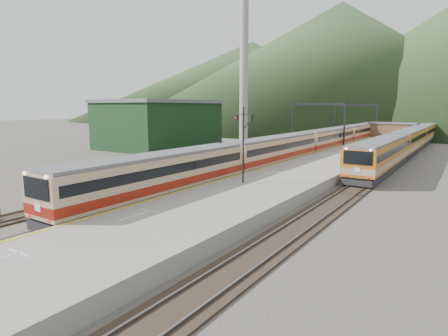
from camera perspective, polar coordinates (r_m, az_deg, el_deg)
The scene contains 17 objects.
track_main at distance 53.07m, azimuth 11.36°, elevation 1.26°, with size 2.60×200.00×0.23m.
track_far at distance 55.13m, azimuth 6.54°, elevation 1.67°, with size 2.60×200.00×0.23m.
track_second at distance 49.95m, azimuth 23.65°, elevation 0.17°, with size 2.60×200.00×0.23m.
platform at distance 49.29m, azimuth 16.52°, elevation 0.97°, with size 8.00×100.00×1.00m, color gray.
gantry_near at distance 67.64m, azimuth 14.12°, elevation 7.53°, with size 9.55×0.25×8.00m.
gantry_far at distance 91.58m, azimuth 19.41°, elevation 7.65°, with size 9.55×0.25×8.00m.
warehouse at distance 69.73m, azimuth -9.80°, elevation 6.67°, with size 14.50×20.50×8.60m.
smokestack at distance 82.50m, azimuth 3.05°, elevation 14.59°, with size 1.80×1.80×30.00m, color #9E998E.
station_shed at distance 88.01m, azimuth 24.33°, elevation 5.35°, with size 9.40×4.40×3.10m.
hill_a at distance 208.77m, azimuth 17.29°, elevation 15.05°, with size 180.00×180.00×60.00m, color #2A4A25.
hill_d at distance 286.03m, azimuth 4.29°, elevation 13.23°, with size 200.00×200.00×55.00m, color #2A4A25.
main_train at distance 64.62m, azimuth 15.65°, elevation 4.23°, with size 2.93×100.44×3.57m.
second_train at distance 66.13m, azimuth 26.31°, elevation 3.80°, with size 3.07×62.88×3.74m.
signal_mast at distance 30.96m, azimuth 2.97°, elevation 4.79°, with size 2.11×0.83×6.28m.
short_signal_a at distance 26.38m, azimuth -24.47°, elevation -4.27°, with size 0.27×0.23×2.27m.
short_signal_b at distance 48.53m, azimuth 5.46°, elevation 2.33°, with size 0.25×0.21×2.27m.
short_signal_c at distance 35.70m, azimuth -18.03°, elevation -0.55°, with size 0.26×0.22×2.27m.
Camera 1 is at (19.75, -8.74, 7.23)m, focal length 30.00 mm.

